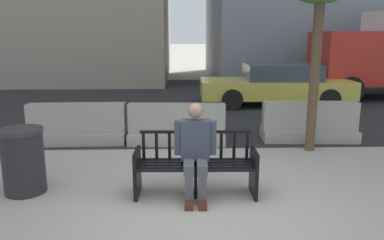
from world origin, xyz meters
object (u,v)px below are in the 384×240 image
street_bench (196,167)px  jersey_barrier_centre (177,127)px  jersey_barrier_left (78,127)px  jersey_barrier_right (309,125)px  seated_person (195,149)px  car_taxi_near (276,84)px  trash_bin (23,161)px

street_bench → jersey_barrier_centre: bearing=96.1°
jersey_barrier_left → jersey_barrier_right: same height
seated_person → jersey_barrier_left: seated_person is taller
jersey_barrier_left → car_taxi_near: 6.81m
jersey_barrier_right → car_taxi_near: 4.27m
car_taxi_near → trash_bin: car_taxi_near is taller
street_bench → seated_person: (-0.01, -0.06, 0.29)m
street_bench → jersey_barrier_right: bearing=46.9°
jersey_barrier_right → trash_bin: (-5.01, -2.59, 0.13)m
seated_person → trash_bin: (-2.44, 0.21, -0.22)m
car_taxi_near → jersey_barrier_centre: bearing=-126.2°
trash_bin → jersey_barrier_left: bearing=88.1°
street_bench → jersey_barrier_right: size_ratio=0.84×
street_bench → jersey_barrier_left: size_ratio=0.84×
seated_person → car_taxi_near: (2.93, 7.04, -0.02)m
jersey_barrier_left → car_taxi_near: bearing=39.0°
street_bench → jersey_barrier_left: 3.59m
jersey_barrier_right → trash_bin: trash_bin is taller
jersey_barrier_centre → car_taxi_near: car_taxi_near is taller
seated_person → jersey_barrier_left: bearing=130.5°
jersey_barrier_right → car_taxi_near: bearing=85.2°
street_bench → jersey_barrier_right: (2.56, 2.74, -0.06)m
seated_person → jersey_barrier_right: (2.57, 2.80, -0.35)m
jersey_barrier_right → trash_bin: size_ratio=2.16×
street_bench → trash_bin: (-2.45, 0.15, 0.08)m
jersey_barrier_left → trash_bin: size_ratio=2.14×
seated_person → jersey_barrier_centre: size_ratio=0.65×
street_bench → jersey_barrier_right: street_bench is taller
seated_person → jersey_barrier_right: bearing=47.4°
street_bench → seated_person: 0.30m
car_taxi_near → trash_bin: 8.69m
seated_person → trash_bin: 2.46m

